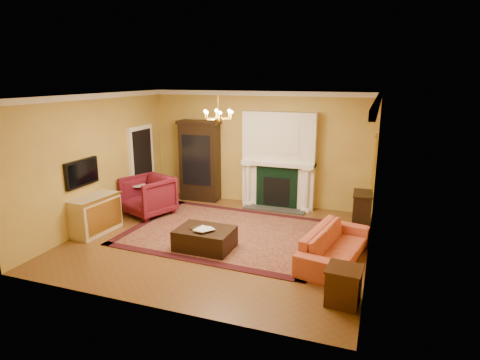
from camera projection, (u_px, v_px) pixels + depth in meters
The scene contains 26 objects.
floor at pixel (220, 239), 8.55m from camera, with size 6.00×5.50×0.02m, color brown.
ceiling at pixel (218, 95), 7.79m from camera, with size 6.00×5.50×0.02m, color silver.
wall_back at pixel (259, 148), 10.68m from camera, with size 6.00×0.02×3.00m, color gold.
wall_front at pixel (144, 213), 5.65m from camera, with size 6.00×0.02×3.00m, color gold.
wall_left at pixel (97, 161), 9.15m from camera, with size 0.02×5.50×3.00m, color gold.
wall_right at pixel (374, 183), 7.19m from camera, with size 0.02×5.50×3.00m, color gold.
fireplace at pixel (279, 163), 10.39m from camera, with size 1.90×0.70×2.50m.
crown_molding at pixel (235, 96), 8.68m from camera, with size 6.00×5.50×0.12m.
doorway at pixel (142, 165), 10.79m from camera, with size 0.08×1.05×2.10m.
tv_panel at pixel (82, 173), 8.62m from camera, with size 0.09×0.95×0.58m.
gilt_mirror at pixel (374, 160), 8.44m from camera, with size 0.06×0.76×1.05m.
chandelier at pixel (218, 116), 7.89m from camera, with size 0.63×0.55×0.53m.
oriental_rug at pixel (227, 232), 8.89m from camera, with size 4.27×3.20×0.02m, color #420E10.
china_cabinet at pixel (200, 162), 11.07m from camera, with size 1.06×0.48×2.11m, color black.
wingback_armchair at pixel (148, 194), 9.93m from camera, with size 1.04×0.97×1.07m, color maroon.
pedestal_table at pixel (139, 195), 10.30m from camera, with size 0.38×0.38×0.69m.
commode at pixel (95, 215), 8.81m from camera, with size 0.53×1.12×0.83m, color #C4AF8F.
coral_sofa at pixel (335, 240), 7.44m from camera, with size 2.10×0.61×0.82m, color #B8423A.
end_table at pixel (344, 287), 6.06m from camera, with size 0.48×0.48×0.56m, color #361D0E.
console_table at pixel (362, 210), 9.20m from camera, with size 0.39×0.69×0.77m, color black.
leather_ottoman at pixel (205, 238), 8.00m from camera, with size 1.11×0.81×0.41m, color black.
ottoman_tray at pixel (202, 229), 7.90m from camera, with size 0.40×0.31×0.03m, color black.
book_a at pixel (197, 221), 7.84m from camera, with size 0.24×0.03×0.32m, color gray.
book_b at pixel (203, 221), 7.86m from camera, with size 0.22×0.02×0.30m, color gray.
topiary_left at pixel (255, 151), 10.49m from camera, with size 0.16×0.16×0.44m.
topiary_right at pixel (307, 155), 10.05m from camera, with size 0.15×0.15×0.40m.
Camera 1 is at (3.08, -7.35, 3.36)m, focal length 30.00 mm.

